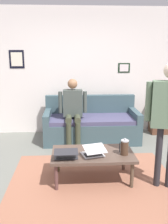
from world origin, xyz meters
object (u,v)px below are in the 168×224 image
couch (91,125)px  laptop_center (66,155)px  coffee_table (93,156)px  laptop_left (93,152)px  side_shelf (160,116)px  person_seated (73,108)px  french_press (125,147)px  person_standing (168,110)px  flower_vase (162,94)px

couch → laptop_center: 1.87m
coffee_table → laptop_left: 0.13m
side_shelf → person_seated: bearing=15.8°
couch → laptop_center: size_ratio=5.91×
french_press → side_shelf: side_shelf is taller
coffee_table → laptop_left: bearing=89.4°
french_press → laptop_left: bearing=1.1°
side_shelf → person_standing: 2.44m
flower_vase → person_standing: 2.35m
couch → laptop_left: 1.76m
coffee_table → laptop_left: size_ratio=3.01×
coffee_table → flower_vase: bearing=-130.5°
french_press → coffee_table: bearing=-11.5°
coffee_table → flower_vase: flower_vase is taller
french_press → person_standing: size_ratio=0.15×
laptop_left → person_standing: 1.13m
laptop_center → coffee_table: bearing=-158.3°
laptop_left → side_shelf: bearing=-129.2°
laptop_center → person_seated: size_ratio=0.25×
couch → french_press: (-0.31, 1.74, 0.21)m
laptop_center → flower_vase: (-2.06, -2.12, 0.44)m
person_standing → person_seated: bearing=-54.5°
couch → laptop_left: couch is taller
couch → person_standing: bearing=113.2°
french_press → person_standing: bearing=162.7°
side_shelf → person_seated: (1.94, 0.55, 0.35)m
coffee_table → laptop_left: laptop_left is taller
flower_vase → person_seated: size_ratio=0.32×
laptop_left → laptop_center: bearing=7.8°
coffee_table → laptop_center: (0.37, 0.15, 0.09)m
laptop_center → french_press: size_ratio=1.33×
person_standing → french_press: bearing=-17.3°
coffee_table → side_shelf: 2.60m
couch → coffee_table: bearing=85.7°
flower_vase → laptop_center: bearing=45.9°
french_press → flower_vase: flower_vase is taller
laptop_left → french_press: (-0.43, -0.01, 0.06)m
person_seated → french_press: bearing=114.4°
laptop_left → person_seated: size_ratio=0.30×
laptop_center → person_seated: person_seated is taller
french_press → person_standing: person_standing is taller
laptop_center → french_press: 0.81m
flower_vase → person_standing: (0.75, 2.22, 0.17)m
coffee_table → person_standing: (-0.94, 0.25, 0.70)m
flower_vase → side_shelf: bearing=107.3°
coffee_table → flower_vase: 2.65m
person_standing → flower_vase: bearing=-108.7°
side_shelf → laptop_center: bearing=45.8°
coffee_table → person_seated: size_ratio=0.90×
french_press → flower_vase: size_ratio=0.60×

